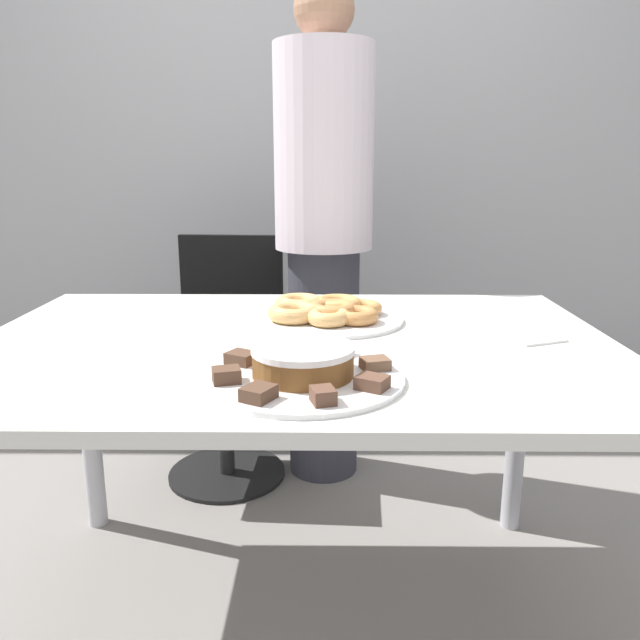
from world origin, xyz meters
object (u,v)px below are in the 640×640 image
Objects in this scene: office_chair_left at (227,364)px; plate_donuts at (332,319)px; person_standing at (324,230)px; plate_cake at (303,378)px; frosted_cake at (303,361)px; napkin at (534,338)px.

office_chair_left is 2.45× the size of plate_donuts.
person_standing is at bearing 3.73° from office_chair_left.
plate_cake is 1.97× the size of frosted_cake.
plate_cake is 2.64× the size of napkin.
plate_donuts is at bearing 82.52° from plate_cake.
person_standing is 1.96× the size of office_chair_left.
office_chair_left is 2.34× the size of plate_cake.
napkin is (0.52, 0.28, -0.00)m from plate_cake.
person_standing is 4.79× the size of plate_donuts.
plate_cake is 1.05× the size of plate_donuts.
napkin is (0.46, -0.17, -0.00)m from plate_donuts.
frosted_cake is at bearing -91.75° from person_standing.
plate_cake is 0.60m from napkin.
plate_donuts is at bearing -56.36° from office_chair_left.
plate_cake is at bearing -97.48° from plate_donuts.
napkin is (0.49, -0.83, -0.16)m from person_standing.
plate_donuts is 2.52× the size of napkin.
napkin is (0.85, -0.83, 0.34)m from office_chair_left.
person_standing is 0.98m from napkin.
person_standing is 12.08× the size of napkin.
person_standing is 4.58× the size of plate_cake.
plate_donuts is (0.06, 0.45, 0.00)m from plate_cake.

